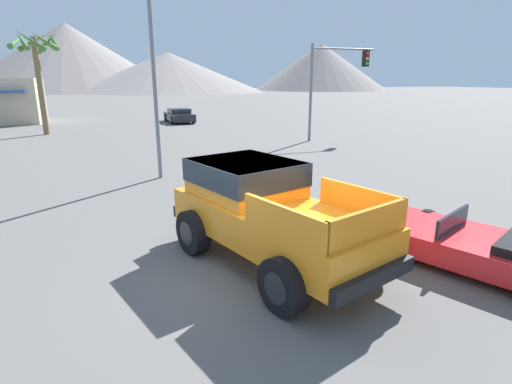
% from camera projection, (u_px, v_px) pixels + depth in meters
% --- Properties ---
extents(ground_plane, '(320.00, 320.00, 0.00)m').
position_uv_depth(ground_plane, '(256.00, 265.00, 7.75)').
color(ground_plane, '#5B5956').
extents(orange_pickup_truck, '(3.31, 5.10, 1.91)m').
position_uv_depth(orange_pickup_truck, '(264.00, 208.00, 7.74)').
color(orange_pickup_truck, orange).
rests_on(orange_pickup_truck, ground_plane).
extents(red_convertible_car, '(3.32, 4.48, 0.99)m').
position_uv_depth(red_convertible_car, '(476.00, 247.00, 7.57)').
color(red_convertible_car, red).
rests_on(red_convertible_car, ground_plane).
extents(parked_car_dark, '(2.15, 4.38, 1.14)m').
position_uv_depth(parked_car_dark, '(179.00, 115.00, 33.45)').
color(parked_car_dark, '#232328').
rests_on(parked_car_dark, ground_plane).
extents(traffic_light_main, '(4.06, 0.38, 5.40)m').
position_uv_depth(traffic_light_main, '(336.00, 74.00, 22.89)').
color(traffic_light_main, slate).
rests_on(traffic_light_main, ground_plane).
extents(street_lamp_post, '(0.90, 0.24, 9.12)m').
position_uv_depth(street_lamp_post, '(150.00, 20.00, 13.20)').
color(street_lamp_post, slate).
rests_on(street_lamp_post, ground_plane).
extents(palm_tree_tall, '(2.90, 2.85, 6.41)m').
position_uv_depth(palm_tree_tall, '(37.00, 56.00, 24.89)').
color(palm_tree_tall, brown).
rests_on(palm_tree_tall, ground_plane).
extents(distant_mountain_range, '(133.95, 78.45, 19.87)m').
position_uv_depth(distant_mountain_range, '(145.00, 63.00, 122.73)').
color(distant_mountain_range, gray).
rests_on(distant_mountain_range, ground_plane).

